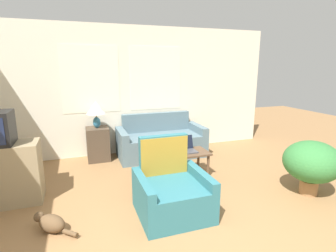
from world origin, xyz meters
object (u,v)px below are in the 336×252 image
coffee_table (176,156)px  cat_black (51,223)px  cup_navy (167,149)px  cup_yellow (156,156)px  tv_remote (154,154)px  laptop (186,148)px  snack_bowl (166,153)px  couch (160,142)px  armchair (171,192)px  potted_plant (312,162)px  table_lamp (96,110)px

coffee_table → cat_black: coffee_table is taller
cup_navy → cup_yellow: (-0.27, -0.27, -0.01)m
tv_remote → cat_black: size_ratio=0.32×
laptop → snack_bowl: 0.38m
couch → armchair: size_ratio=1.87×
coffee_table → potted_plant: 1.99m
cat_black → cup_navy: bearing=-106.8°
armchair → laptop: (0.63, 1.01, 0.21)m
armchair → laptop: size_ratio=2.90×
table_lamp → laptop: table_lamp is taller
cup_navy → tv_remote: 0.26m
armchair → coffee_table: (0.44, 0.96, 0.11)m
potted_plant → cup_navy: bearing=143.0°
coffee_table → cup_yellow: (-0.39, -0.15, 0.09)m
coffee_table → laptop: (0.19, 0.04, 0.10)m
table_lamp → cat_black: bearing=-107.7°
couch → cup_navy: bearing=-101.2°
table_lamp → cup_yellow: size_ratio=6.47×
table_lamp → snack_bowl: bearing=-53.5°
cup_yellow → cat_black: size_ratio=0.17×
table_lamp → cup_navy: size_ratio=5.43×
table_lamp → snack_bowl: table_lamp is taller
couch → snack_bowl: couch is taller
coffee_table → snack_bowl: (-0.19, -0.02, 0.08)m
armchair → laptop: 1.20m
table_lamp → coffee_table: (1.14, -1.27, -0.63)m
couch → potted_plant: size_ratio=2.22×
armchair → tv_remote: bearing=85.4°
laptop → snack_bowl: laptop is taller
cup_navy → cup_yellow: cup_navy is taller
tv_remote → laptop: bearing=-0.4°
table_lamp → snack_bowl: (0.96, -1.29, -0.55)m
cup_navy → snack_bowl: cup_navy is taller
coffee_table → potted_plant: size_ratio=1.39×
table_lamp → laptop: 1.89m
table_lamp → coffee_table: size_ratio=0.47×
cup_yellow → tv_remote: bearing=82.3°
couch → cup_yellow: size_ratio=22.18×
couch → coffee_table: bearing=-94.6°
laptop → tv_remote: 0.55m
coffee_table → laptop: 0.22m
table_lamp → cup_yellow: (0.76, -1.43, -0.55)m
armchair → potted_plant: 2.06m
table_lamp → laptop: (1.33, -1.23, -0.53)m
coffee_table → laptop: size_ratio=3.40×
table_lamp → cup_yellow: table_lamp is taller
coffee_table → cup_navy: cup_navy is taller
snack_bowl → potted_plant: bearing=-32.8°
armchair → potted_plant: (2.04, -0.21, 0.22)m
armchair → cat_black: armchair is taller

